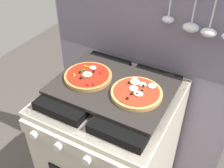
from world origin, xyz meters
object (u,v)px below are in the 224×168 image
(baking_tray, at_px, (112,87))
(pizza_right, at_px, (137,92))
(stove, at_px, (112,151))
(pizza_left, at_px, (88,76))

(baking_tray, bearing_deg, pizza_right, -1.27)
(pizza_right, bearing_deg, stove, 179.49)
(stove, relative_size, pizza_left, 3.97)
(baking_tray, height_order, pizza_left, pizza_left)
(baking_tray, height_order, pizza_right, pizza_right)
(baking_tray, distance_m, pizza_left, 0.13)
(pizza_left, xyz_separation_m, pizza_right, (0.25, 0.00, 0.00))
(baking_tray, bearing_deg, pizza_left, -177.95)
(stove, relative_size, pizza_right, 3.97)
(stove, distance_m, pizza_right, 0.49)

